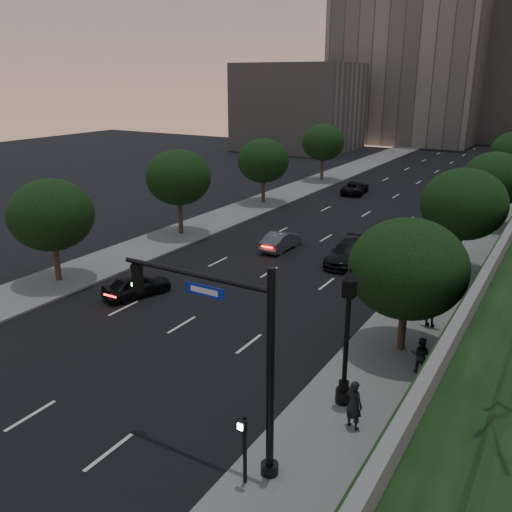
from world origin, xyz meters
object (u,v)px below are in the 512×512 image
Objects in this scene: sedan_near_left at (137,285)px; street_lamp at (346,344)px; sedan_mid_left at (281,241)px; pedestrian_b at (420,355)px; sedan_far_left at (355,188)px; pedestrian_a at (354,405)px; sedan_near_right at (348,253)px; pedestrian_c at (431,309)px; sedan_far_right at (456,207)px; traffic_signal_mast at (239,365)px.

street_lamp is at bearing -178.03° from sedan_near_left.
sedan_near_left is at bearing 76.97° from sedan_mid_left.
sedan_mid_left is 2.56× the size of pedestrian_b.
sedan_far_left is 2.56× the size of pedestrian_a.
sedan_near_right reaches higher than sedan_near_left.
pedestrian_b is at bearing 107.92° from sedan_far_left.
pedestrian_c is (1.20, 8.37, -1.52)m from street_lamp.
sedan_near_right is at bearing -37.35° from pedestrian_c.
pedestrian_b is at bearing 62.83° from street_lamp.
sedan_near_right is at bearing -55.80° from pedestrian_b.
sedan_mid_left is at bearing -85.55° from sedan_near_left.
sedan_far_left is at bearing -64.39° from pedestrian_b.
sedan_near_right is 10.32m from pedestrian_c.
sedan_far_right is 34.96m from pedestrian_a.
street_lamp reaches higher than sedan_far_left.
street_lamp is 16.93m from sedan_near_right.
traffic_signal_mast is at bearing -80.99° from sedan_near_right.
traffic_signal_mast reaches higher than pedestrian_b.
pedestrian_b is at bearing 106.40° from pedestrian_c.
pedestrian_b is at bearing -85.60° from sedan_far_right.
sedan_far_right is (-2.69, 33.49, -1.97)m from street_lamp.
sedan_mid_left is (2.93, 11.94, -0.00)m from sedan_near_left.
pedestrian_c is (15.48, 4.20, 0.44)m from sedan_near_left.
sedan_far_right is at bearing -73.36° from pedestrian_c.
traffic_signal_mast is 1.77× the size of sedan_near_left.
pedestrian_a is at bearing 103.72° from sedan_far_left.
traffic_signal_mast is 3.63× the size of pedestrian_c.
sedan_near_right reaches higher than sedan_far_right.
sedan_near_right is at bearing 176.17° from sedan_mid_left.
pedestrian_c is at bearing -146.58° from sedan_near_left.
pedestrian_b reaches higher than sedan_far_right.
sedan_near_right is 18.12m from sedan_far_right.
sedan_far_left is 2.46× the size of pedestrian_c.
traffic_signal_mast is 38.46m from sedan_far_right.
sedan_far_left is 11.88m from sedan_far_right.
pedestrian_a reaches higher than pedestrian_b.
sedan_mid_left is at bearing 114.99° from traffic_signal_mast.
sedan_mid_left reaches higher than sedan_far_left.
sedan_far_right is at bearing -68.49° from pedestrian_a.
sedan_near_right reaches higher than sedan_far_left.
pedestrian_a is at bearing 125.87° from sedan_mid_left.
sedan_far_right is (3.38, 17.80, -0.07)m from sedan_near_right.
sedan_far_left is at bearing 106.19° from traffic_signal_mast.
pedestrian_a reaches higher than sedan_mid_left.
sedan_near_left is 2.14× the size of pedestrian_a.
street_lamp is at bearing 125.92° from sedan_mid_left.
traffic_signal_mast is 3.78× the size of pedestrian_a.
pedestrian_c is at bearing -76.22° from pedestrian_a.
pedestrian_b is (16.19, -0.46, 0.27)m from sedan_near_left.
pedestrian_c reaches higher than sedan_far_left.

